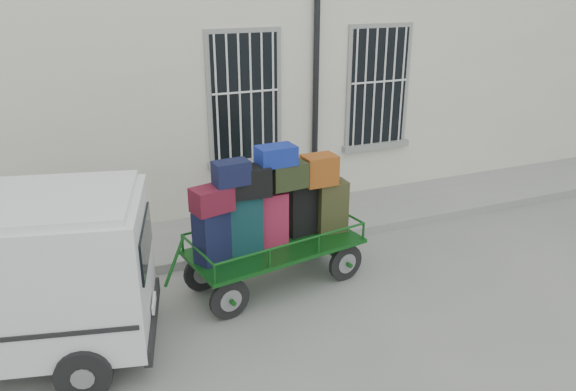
{
  "coord_description": "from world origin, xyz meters",
  "views": [
    {
      "loc": [
        -3.47,
        -6.33,
        4.21
      ],
      "look_at": [
        -0.4,
        1.0,
        1.12
      ],
      "focal_mm": 35.0,
      "sensor_mm": 36.0,
      "label": 1
    }
  ],
  "objects": [
    {
      "name": "ground",
      "position": [
        0.0,
        0.0,
        0.0
      ],
      "size": [
        80.0,
        80.0,
        0.0
      ],
      "primitive_type": "plane",
      "color": "slate",
      "rests_on": "ground"
    },
    {
      "name": "sidewalk",
      "position": [
        0.0,
        2.2,
        0.07
      ],
      "size": [
        24.0,
        1.7,
        0.15
      ],
      "primitive_type": "cube",
      "color": "gray",
      "rests_on": "ground"
    },
    {
      "name": "building",
      "position": [
        0.0,
        5.5,
        3.0
      ],
      "size": [
        24.0,
        5.15,
        6.0
      ],
      "color": "beige",
      "rests_on": "ground"
    },
    {
      "name": "luggage_cart",
      "position": [
        -0.89,
        0.42,
        1.09
      ],
      "size": [
        2.97,
        1.52,
        2.11
      ],
      "rotation": [
        0.0,
        0.0,
        0.17
      ],
      "color": "black",
      "rests_on": "ground"
    }
  ]
}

